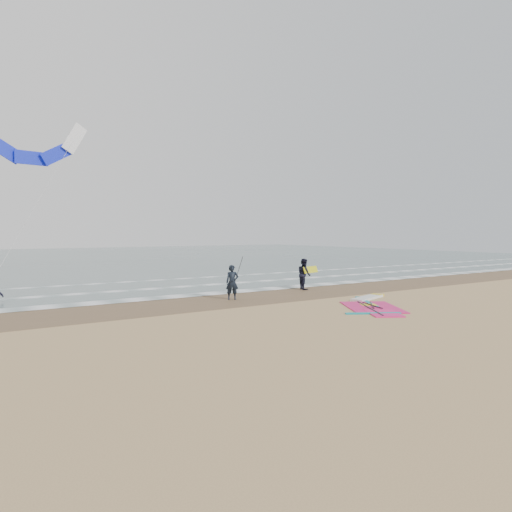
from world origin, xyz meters
TOP-DOWN VIEW (x-y plane):
  - ground at (0.00, 0.00)m, footprint 120.00×120.00m
  - sea_water at (0.00, 48.00)m, footprint 120.00×80.00m
  - wet_sand_band at (0.00, 6.00)m, footprint 120.00×5.00m
  - foam_waterline at (0.00, 10.44)m, footprint 120.00×9.15m
  - windsurf_rig at (2.44, 0.72)m, footprint 5.42×5.13m
  - person_standing at (-2.13, 5.75)m, footprint 0.75×0.64m
  - person_walking at (3.46, 6.96)m, footprint 0.93×1.06m
  - held_pole at (-1.83, 5.75)m, footprint 0.17×0.86m
  - carried_kiteboard at (3.86, 6.86)m, footprint 1.30×0.51m
  - surf_kite at (-10.06, 14.17)m, footprint 6.07×3.21m

SIDE VIEW (x-z plane):
  - ground at x=0.00m, z-range 0.00..0.00m
  - wet_sand_band at x=0.00m, z-range 0.00..0.01m
  - sea_water at x=0.00m, z-range 0.00..0.02m
  - foam_waterline at x=0.00m, z-range 0.02..0.04m
  - windsurf_rig at x=2.44m, z-range -0.03..0.10m
  - person_standing at x=-2.13m, z-range 0.00..1.74m
  - person_walking at x=3.46m, z-range 0.00..1.84m
  - carried_kiteboard at x=3.86m, z-range 0.97..1.36m
  - held_pole at x=-1.83m, z-range 0.37..2.19m
  - surf_kite at x=-10.06m, z-range 3.81..12.44m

